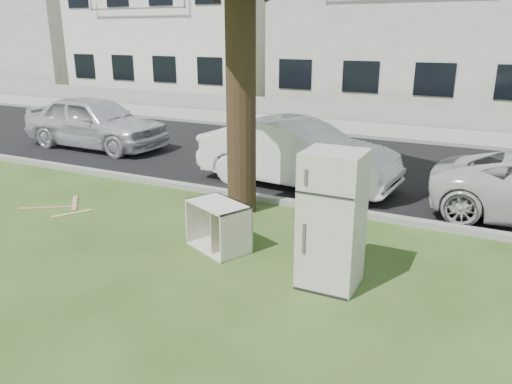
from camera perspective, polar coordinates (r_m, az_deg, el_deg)
The scene contains 16 objects.
ground at distance 7.92m, azimuth -5.21°, elevation -6.46°, with size 120.00×120.00×0.00m, color #314A1A.
road at distance 13.12m, azimuth 8.63°, elevation 3.28°, with size 120.00×7.00×0.01m, color black.
kerb_near at distance 9.93m, azimuth 2.19°, elevation -1.28°, with size 120.00×0.18×0.12m, color gray.
kerb_far at distance 16.45m, azimuth 12.53°, elevation 5.98°, with size 120.00×0.18×0.12m, color gray.
sidewalk at distance 17.84m, azimuth 13.71°, elevation 6.81°, with size 120.00×2.80×0.01m, color gray.
low_wall at distance 19.32m, azimuth 14.90°, elevation 8.57°, with size 120.00×0.15×0.70m, color gray.
townhouse_left at distance 28.44m, azimuth -7.74°, elevation 18.19°, with size 10.20×8.16×7.04m.
townhouse_center at distance 23.93m, azimuth 18.19°, elevation 18.09°, with size 11.22×8.16×7.44m.
filler_left at distance 38.37m, azimuth -25.61°, elevation 16.05°, with size 16.00×9.00×6.40m, color silver.
fridge at distance 6.56m, azimuth 8.66°, elevation -3.18°, with size 0.76×0.70×1.84m, color silver.
cabinet at distance 7.77m, azimuth -4.29°, elevation -3.89°, with size 0.97×0.60×0.75m, color silver.
plank_a at distance 10.45m, azimuth -22.61°, elevation -1.65°, with size 1.09×0.09×0.02m, color #A0764D.
plank_b at distance 10.54m, azimuth -20.01°, elevation -1.18°, with size 0.91×0.09×0.02m, color tan.
plank_c at distance 9.95m, azimuth -20.31°, elevation -2.33°, with size 0.72×0.08×0.02m, color tan.
car_center at distance 10.96m, azimuth 4.70°, elevation 4.44°, with size 1.53×4.40×1.45m, color white.
car_left at distance 15.38m, azimuth -17.90°, elevation 7.63°, with size 1.79×4.45×1.52m, color silver.
Camera 1 is at (3.85, -6.11, 3.24)m, focal length 35.00 mm.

